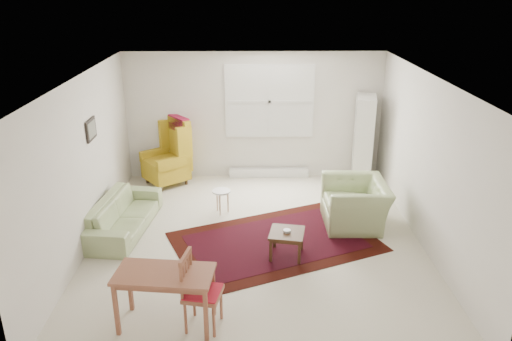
{
  "coord_description": "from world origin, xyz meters",
  "views": [
    {
      "loc": [
        -0.11,
        -6.75,
        3.77
      ],
      "look_at": [
        0.0,
        0.3,
        1.05
      ],
      "focal_mm": 35.0,
      "sensor_mm": 36.0,
      "label": 1
    }
  ],
  "objects_px": {
    "sofa": "(123,209)",
    "coffee_table": "(287,244)",
    "wingback_chair": "(165,152)",
    "desk": "(166,299)",
    "stool": "(222,201)",
    "desk_chair": "(203,292)",
    "armchair": "(356,199)",
    "cabinet": "(364,141)"
  },
  "relations": [
    {
      "from": "sofa",
      "to": "desk",
      "type": "bearing_deg",
      "value": -149.2
    },
    {
      "from": "wingback_chair",
      "to": "stool",
      "type": "distance_m",
      "value": 1.81
    },
    {
      "from": "sofa",
      "to": "wingback_chair",
      "type": "distance_m",
      "value": 1.99
    },
    {
      "from": "wingback_chair",
      "to": "cabinet",
      "type": "distance_m",
      "value": 3.83
    },
    {
      "from": "sofa",
      "to": "cabinet",
      "type": "xyz_separation_m",
      "value": [
        4.2,
        1.94,
        0.49
      ]
    },
    {
      "from": "wingback_chair",
      "to": "cabinet",
      "type": "height_order",
      "value": "cabinet"
    },
    {
      "from": "armchair",
      "to": "cabinet",
      "type": "xyz_separation_m",
      "value": [
        0.48,
        1.78,
        0.43
      ]
    },
    {
      "from": "stool",
      "to": "desk_chair",
      "type": "bearing_deg",
      "value": -91.16
    },
    {
      "from": "sofa",
      "to": "armchair",
      "type": "relative_size",
      "value": 1.64
    },
    {
      "from": "sofa",
      "to": "cabinet",
      "type": "height_order",
      "value": "cabinet"
    },
    {
      "from": "stool",
      "to": "desk_chair",
      "type": "height_order",
      "value": "desk_chair"
    },
    {
      "from": "sofa",
      "to": "desk_chair",
      "type": "relative_size",
      "value": 1.98
    },
    {
      "from": "armchair",
      "to": "desk_chair",
      "type": "bearing_deg",
      "value": -41.18
    },
    {
      "from": "sofa",
      "to": "stool",
      "type": "distance_m",
      "value": 1.65
    },
    {
      "from": "desk_chair",
      "to": "coffee_table",
      "type": "bearing_deg",
      "value": -23.45
    },
    {
      "from": "stool",
      "to": "desk_chair",
      "type": "relative_size",
      "value": 0.45
    },
    {
      "from": "coffee_table",
      "to": "desk",
      "type": "xyz_separation_m",
      "value": [
        -1.49,
        -1.51,
        0.15
      ]
    },
    {
      "from": "coffee_table",
      "to": "desk_chair",
      "type": "relative_size",
      "value": 0.52
    },
    {
      "from": "stool",
      "to": "desk",
      "type": "distance_m",
      "value": 3.01
    },
    {
      "from": "armchair",
      "to": "cabinet",
      "type": "relative_size",
      "value": 0.65
    },
    {
      "from": "armchair",
      "to": "desk_chair",
      "type": "height_order",
      "value": "desk_chair"
    },
    {
      "from": "wingback_chair",
      "to": "coffee_table",
      "type": "bearing_deg",
      "value": -0.14
    },
    {
      "from": "stool",
      "to": "desk_chair",
      "type": "xyz_separation_m",
      "value": [
        -0.06,
        -3.0,
        0.26
      ]
    },
    {
      "from": "stool",
      "to": "cabinet",
      "type": "relative_size",
      "value": 0.24
    },
    {
      "from": "sofa",
      "to": "coffee_table",
      "type": "bearing_deg",
      "value": -101.49
    },
    {
      "from": "armchair",
      "to": "coffee_table",
      "type": "relative_size",
      "value": 2.32
    },
    {
      "from": "sofa",
      "to": "coffee_table",
      "type": "height_order",
      "value": "sofa"
    },
    {
      "from": "armchair",
      "to": "wingback_chair",
      "type": "bearing_deg",
      "value": -117.82
    },
    {
      "from": "cabinet",
      "to": "desk",
      "type": "bearing_deg",
      "value": -114.5
    },
    {
      "from": "armchair",
      "to": "stool",
      "type": "bearing_deg",
      "value": -101.33
    },
    {
      "from": "armchair",
      "to": "cabinet",
      "type": "bearing_deg",
      "value": 164.95
    },
    {
      "from": "armchair",
      "to": "desk",
      "type": "distance_m",
      "value": 3.68
    },
    {
      "from": "desk",
      "to": "cabinet",
      "type": "bearing_deg",
      "value": 53.62
    },
    {
      "from": "wingback_chair",
      "to": "desk",
      "type": "xyz_separation_m",
      "value": [
        0.66,
        -4.3,
        -0.3
      ]
    },
    {
      "from": "armchair",
      "to": "desk",
      "type": "relative_size",
      "value": 1.01
    },
    {
      "from": "cabinet",
      "to": "desk_chair",
      "type": "xyz_separation_m",
      "value": [
        -2.74,
        -4.33,
        -0.4
      ]
    },
    {
      "from": "sofa",
      "to": "stool",
      "type": "relative_size",
      "value": 4.4
    },
    {
      "from": "sofa",
      "to": "wingback_chair",
      "type": "height_order",
      "value": "wingback_chair"
    },
    {
      "from": "desk_chair",
      "to": "sofa",
      "type": "bearing_deg",
      "value": 42.6
    },
    {
      "from": "coffee_table",
      "to": "desk",
      "type": "distance_m",
      "value": 2.13
    },
    {
      "from": "desk",
      "to": "armchair",
      "type": "bearing_deg",
      "value": 43.23
    },
    {
      "from": "stool",
      "to": "coffee_table",
      "type": "bearing_deg",
      "value": -55.4
    }
  ]
}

